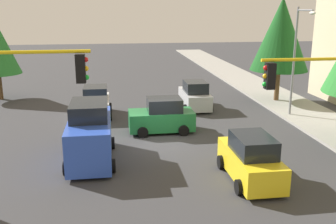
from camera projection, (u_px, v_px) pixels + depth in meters
The scene contains 11 objects.
ground_plane at pixel (159, 143), 20.52m from camera, with size 120.00×120.00×0.00m, color #353538.
sidewalk_kerb at pixel (301, 111), 26.75m from camera, with size 80.00×4.00×0.15m, color gray.
traffic_signal_near_right at pixel (11, 98), 12.94m from camera, with size 0.36×4.59×5.69m.
traffic_signal_near_left at pixel (326, 95), 14.61m from camera, with size 0.36×4.59×5.27m.
street_lamp_curbside at pixel (298, 51), 24.13m from camera, with size 2.15×0.28×7.00m.
tree_roadside_mid at pixel (281, 34), 28.25m from camera, with size 4.22×4.22×7.72m.
delivery_van_blue at pixel (90, 134), 17.91m from camera, with size 4.80×2.22×2.77m.
car_green at pixel (162, 117), 22.26m from camera, with size 2.12×3.70×1.98m.
car_white at pixel (96, 103), 25.45m from camera, with size 3.67×2.03×1.98m.
car_yellow at pixel (251, 159), 15.95m from camera, with size 4.08×1.96×1.98m.
car_silver at pixel (195, 96), 27.44m from camera, with size 3.89×1.99×1.98m.
Camera 1 is at (19.25, -2.33, 6.93)m, focal length 41.45 mm.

